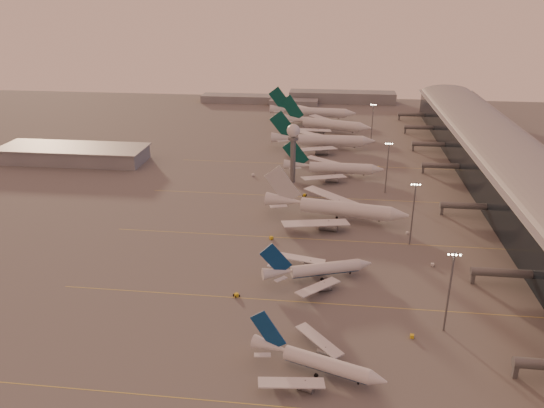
# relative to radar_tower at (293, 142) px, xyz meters

# --- Properties ---
(ground) EXTENTS (700.00, 700.00, 0.00)m
(ground) POSITION_rel_radar_tower_xyz_m (-5.00, -120.00, -20.95)
(ground) COLOR #575454
(ground) RESTS_ON ground
(taxiway_markings) EXTENTS (180.00, 185.25, 0.02)m
(taxiway_markings) POSITION_rel_radar_tower_xyz_m (25.00, -64.00, -20.94)
(taxiway_markings) COLOR gold
(taxiway_markings) RESTS_ON ground
(terminal) EXTENTS (57.00, 362.00, 23.04)m
(terminal) POSITION_rel_radar_tower_xyz_m (102.88, -9.91, -10.43)
(terminal) COLOR black
(terminal) RESTS_ON ground
(hangar) EXTENTS (82.00, 27.00, 8.50)m
(hangar) POSITION_rel_radar_tower_xyz_m (-125.00, 20.00, -16.63)
(hangar) COLOR slate
(hangar) RESTS_ON ground
(radar_tower) EXTENTS (6.40, 6.40, 31.10)m
(radar_tower) POSITION_rel_radar_tower_xyz_m (0.00, 0.00, 0.00)
(radar_tower) COLOR #5C5F64
(radar_tower) RESTS_ON ground
(mast_a) EXTENTS (3.60, 0.56, 25.00)m
(mast_a) POSITION_rel_radar_tower_xyz_m (53.00, -120.00, -7.21)
(mast_a) COLOR #5C5F64
(mast_a) RESTS_ON ground
(mast_b) EXTENTS (3.60, 0.56, 25.00)m
(mast_b) POSITION_rel_radar_tower_xyz_m (50.00, -65.00, -7.21)
(mast_b) COLOR #5C5F64
(mast_b) RESTS_ON ground
(mast_c) EXTENTS (3.60, 0.56, 25.00)m
(mast_c) POSITION_rel_radar_tower_xyz_m (45.00, -10.00, -7.21)
(mast_c) COLOR #5C5F64
(mast_c) RESTS_ON ground
(mast_d) EXTENTS (3.60, 0.56, 25.00)m
(mast_d) POSITION_rel_radar_tower_xyz_m (43.00, 80.00, -7.21)
(mast_d) COLOR #5C5F64
(mast_d) RESTS_ON ground
(distant_horizon) EXTENTS (165.00, 37.50, 9.00)m
(distant_horizon) POSITION_rel_radar_tower_xyz_m (-2.38, 205.14, -17.06)
(distant_horizon) COLOR slate
(distant_horizon) RESTS_ON ground
(narrowbody_near) EXTENTS (35.13, 27.56, 14.24)m
(narrowbody_near) POSITION_rel_radar_tower_xyz_m (17.95, -142.31, -18.07)
(narrowbody_near) COLOR silver
(narrowbody_near) RESTS_ON ground
(narrowbody_mid) EXTENTS (37.03, 29.02, 15.10)m
(narrowbody_mid) POSITION_rel_radar_tower_xyz_m (16.37, -95.47, -17.89)
(narrowbody_mid) COLOR silver
(narrowbody_mid) RESTS_ON ground
(widebody_white) EXTENTS (60.81, 48.33, 21.54)m
(widebody_white) POSITION_rel_radar_tower_xyz_m (21.82, -44.65, -17.21)
(widebody_white) COLOR silver
(widebody_white) RESTS_ON ground
(greentail_a) EXTENTS (52.35, 42.28, 19.02)m
(greentail_a) POSITION_rel_radar_tower_xyz_m (20.26, 11.58, -17.59)
(greentail_a) COLOR silver
(greentail_a) RESTS_ON ground
(greentail_b) EXTENTS (63.72, 51.45, 23.14)m
(greentail_b) POSITION_rel_radar_tower_xyz_m (13.35, 61.50, -16.86)
(greentail_b) COLOR silver
(greentail_b) RESTS_ON ground
(greentail_c) EXTENTS (62.58, 49.79, 23.43)m
(greentail_c) POSITION_rel_radar_tower_xyz_m (13.55, 103.76, -16.81)
(greentail_c) COLOR silver
(greentail_c) RESTS_ON ground
(greentail_d) EXTENTS (65.18, 52.49, 23.66)m
(greentail_d) POSITION_rel_radar_tower_xyz_m (3.20, 140.10, -16.77)
(greentail_d) COLOR silver
(greentail_d) RESTS_ON ground
(gsv_catering_a) EXTENTS (5.25, 2.85, 4.13)m
(gsv_catering_a) POSITION_rel_radar_tower_xyz_m (43.87, -124.64, -18.88)
(gsv_catering_a) COLOR gold
(gsv_catering_a) RESTS_ON ground
(gsv_tug_mid) EXTENTS (4.20, 4.32, 1.08)m
(gsv_tug_mid) POSITION_rel_radar_tower_xyz_m (-8.52, -109.42, -20.39)
(gsv_tug_mid) COLOR gold
(gsv_tug_mid) RESTS_ON ground
(gsv_truck_b) EXTENTS (5.74, 2.32, 2.29)m
(gsv_truck_b) POSITION_rel_radar_tower_xyz_m (56.31, -81.74, -19.78)
(gsv_truck_b) COLOR silver
(gsv_truck_b) RESTS_ON ground
(gsv_truck_c) EXTENTS (5.65, 5.95, 2.44)m
(gsv_truck_c) POSITION_rel_radar_tower_xyz_m (-2.31, -66.69, -19.70)
(gsv_truck_c) COLOR gold
(gsv_truck_c) RESTS_ON ground
(gsv_catering_b) EXTENTS (4.76, 2.98, 3.62)m
(gsv_catering_b) POSITION_rel_radar_tower_xyz_m (50.37, -55.76, -19.14)
(gsv_catering_b) COLOR silver
(gsv_catering_b) RESTS_ON ground
(gsv_tug_far) EXTENTS (3.40, 4.40, 1.11)m
(gsv_tug_far) POSITION_rel_radar_tower_xyz_m (7.25, -19.32, -20.38)
(gsv_tug_far) COLOR gold
(gsv_tug_far) RESTS_ON ground
(gsv_truck_d) EXTENTS (3.83, 6.60, 2.51)m
(gsv_truck_d) POSITION_rel_radar_tower_xyz_m (-21.31, 6.83, -19.67)
(gsv_truck_d) COLOR silver
(gsv_truck_d) RESTS_ON ground
(gsv_tug_hangar) EXTENTS (4.09, 2.97, 1.06)m
(gsv_tug_hangar) POSITION_rel_radar_tower_xyz_m (44.22, 27.27, -20.41)
(gsv_tug_hangar) COLOR gold
(gsv_tug_hangar) RESTS_ON ground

